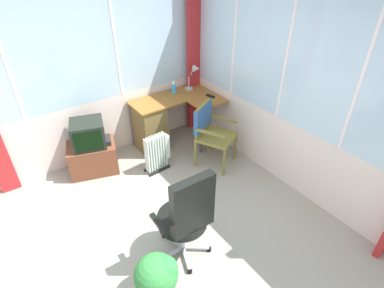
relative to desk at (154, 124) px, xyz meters
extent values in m
cube|color=gray|center=(-0.98, -1.91, -0.45)|extent=(4.95, 5.41, 0.06)
cube|color=silver|center=(-0.98, 0.33, 0.03)|extent=(3.95, 0.06, 0.89)
cube|color=silver|center=(-0.98, 0.33, 1.23)|extent=(3.87, 0.06, 1.52)
cube|color=white|center=(-1.64, 0.33, 1.23)|extent=(0.04, 0.07, 1.52)
cube|color=white|center=(-0.32, 0.33, 1.23)|extent=(0.04, 0.07, 1.52)
cube|color=silver|center=(1.03, -1.91, 0.03)|extent=(0.06, 4.41, 0.89)
cube|color=silver|center=(1.03, -1.91, 1.23)|extent=(0.06, 4.32, 1.52)
cube|color=white|center=(1.03, -2.35, 1.23)|extent=(0.07, 0.04, 1.52)
cube|color=white|center=(1.03, -1.47, 1.23)|extent=(0.07, 0.04, 1.52)
cube|color=white|center=(1.03, -0.59, 1.23)|extent=(0.07, 0.04, 1.52)
cube|color=#B6282A|center=(0.90, 0.20, 0.83)|extent=(0.23, 0.09, 2.49)
cube|color=#925B25|center=(0.34, 0.01, 0.34)|extent=(1.27, 0.52, 0.02)
cube|color=#925B25|center=(0.72, -0.42, 0.34)|extent=(0.52, 0.34, 0.02)
cube|color=brown|center=(-0.07, 0.01, -0.05)|extent=(0.40, 0.48, 0.74)
cylinder|color=#4C4C51|center=(0.50, -0.55, -0.04)|extent=(0.04, 0.04, 0.75)
cylinder|color=#4C4C51|center=(-0.25, 0.23, -0.04)|extent=(0.04, 0.04, 0.75)
cylinder|color=#B2B7BC|center=(0.73, 0.10, 0.36)|extent=(0.13, 0.13, 0.02)
cylinder|color=#B2B7BC|center=(0.73, 0.10, 0.47)|extent=(0.02, 0.02, 0.19)
cylinder|color=#B2B7BC|center=(0.78, 0.07, 0.66)|extent=(0.02, 0.11, 0.17)
cone|color=#B2B7BC|center=(0.83, 0.03, 0.69)|extent=(0.14, 0.14, 0.12)
cube|color=black|center=(0.83, -0.33, 0.37)|extent=(0.07, 0.16, 0.02)
cylinder|color=#35ABE4|center=(0.45, 0.10, 0.43)|extent=(0.06, 0.06, 0.16)
cone|color=white|center=(0.45, 0.10, 0.54)|extent=(0.06, 0.06, 0.06)
cylinder|color=olive|center=(0.42, -1.18, -0.20)|extent=(0.04, 0.04, 0.43)
cylinder|color=olive|center=(0.81, -0.98, -0.20)|extent=(0.04, 0.04, 0.43)
cylinder|color=olive|center=(0.22, -0.79, -0.20)|extent=(0.04, 0.04, 0.43)
cylinder|color=olive|center=(0.61, -0.59, -0.20)|extent=(0.04, 0.04, 0.43)
cube|color=olive|center=(0.52, -0.88, 0.03)|extent=(0.65, 0.65, 0.04)
cube|color=olive|center=(0.42, -0.69, 0.27)|extent=(0.40, 0.23, 0.44)
cube|color=#325C97|center=(0.42, -0.69, 0.29)|extent=(0.43, 0.26, 0.37)
cube|color=olive|center=(0.32, -0.98, 0.21)|extent=(0.23, 0.40, 0.03)
cube|color=olive|center=(0.71, -0.78, 0.21)|extent=(0.23, 0.40, 0.03)
cube|color=#B7B7BF|center=(-0.89, -1.88, -0.37)|extent=(0.28, 0.05, 0.02)
cylinder|color=black|center=(-1.03, -1.87, -0.40)|extent=(0.05, 0.05, 0.05)
cube|color=#B7B7BF|center=(-0.80, -2.02, -0.37)|extent=(0.13, 0.28, 0.02)
cylinder|color=black|center=(-0.84, -2.15, -0.40)|extent=(0.05, 0.05, 0.05)
cube|color=#B7B7BF|center=(-0.64, -1.97, -0.37)|extent=(0.24, 0.20, 0.02)
cylinder|color=black|center=(-0.53, -2.06, -0.40)|extent=(0.05, 0.05, 0.05)
cube|color=#B7B7BF|center=(-0.63, -1.81, -0.37)|extent=(0.25, 0.19, 0.02)
cylinder|color=black|center=(-0.52, -1.73, -0.40)|extent=(0.05, 0.05, 0.05)
cube|color=#B7B7BF|center=(-0.79, -1.75, -0.37)|extent=(0.11, 0.28, 0.02)
cylinder|color=black|center=(-0.83, -1.61, -0.40)|extent=(0.05, 0.05, 0.05)
cylinder|color=#B7B7BF|center=(-0.75, -1.88, -0.17)|extent=(0.05, 0.05, 0.38)
cylinder|color=black|center=(-0.75, -1.88, 0.06)|extent=(0.50, 0.50, 0.09)
cube|color=black|center=(-0.75, -2.07, 0.40)|extent=(0.43, 0.10, 0.60)
cube|color=black|center=(-0.48, -1.89, 0.19)|extent=(0.06, 0.22, 0.04)
cube|color=black|center=(-1.02, -1.87, 0.19)|extent=(0.06, 0.22, 0.04)
cube|color=brown|center=(-1.00, -0.01, -0.20)|extent=(0.74, 0.62, 0.43)
cube|color=black|center=(-1.00, -0.01, 0.19)|extent=(0.52, 0.51, 0.36)
cube|color=black|center=(-1.06, -0.21, 0.19)|extent=(0.33, 0.11, 0.28)
cube|color=#262628|center=(-0.86, -0.06, 0.05)|extent=(0.32, 0.29, 0.07)
cube|color=silver|center=(-0.42, -0.53, -0.12)|extent=(0.03, 0.10, 0.53)
cube|color=silver|center=(-0.38, -0.53, -0.12)|extent=(0.03, 0.10, 0.53)
cube|color=silver|center=(-0.34, -0.53, -0.12)|extent=(0.03, 0.10, 0.53)
cube|color=silver|center=(-0.29, -0.52, -0.12)|extent=(0.03, 0.10, 0.53)
cube|color=silver|center=(-0.25, -0.52, -0.12)|extent=(0.03, 0.10, 0.53)
cube|color=silver|center=(-0.21, -0.52, -0.12)|extent=(0.03, 0.10, 0.53)
cube|color=silver|center=(-0.17, -0.51, -0.12)|extent=(0.03, 0.10, 0.53)
cube|color=silver|center=(-0.13, -0.51, -0.12)|extent=(0.03, 0.10, 0.53)
cube|color=black|center=(-0.27, -0.59, -0.40)|extent=(0.36, 0.06, 0.03)
cube|color=black|center=(-0.28, -0.45, -0.40)|extent=(0.36, 0.06, 0.03)
cube|color=silver|center=(-0.09, -0.51, -0.10)|extent=(0.06, 0.09, 0.37)
sphere|color=#32853C|center=(-1.21, -2.14, -0.14)|extent=(0.40, 0.40, 0.40)
sphere|color=green|center=(-1.13, -2.18, -0.06)|extent=(0.22, 0.22, 0.22)
camera|label=1|loc=(-1.88, -3.63, 2.35)|focal=28.48mm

